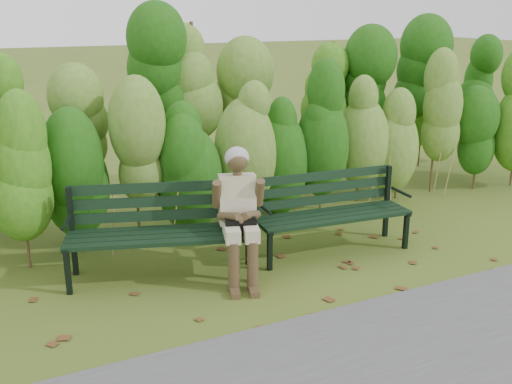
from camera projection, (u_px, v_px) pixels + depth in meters
name	position (u px, v px, depth m)	size (l,w,h in m)	color
ground	(271.00, 272.00, 6.03)	(80.00, 80.00, 0.00)	#455A1E
hedge_band	(202.00, 119.00, 7.26)	(11.04, 1.67, 2.42)	#47381E
leaf_litter	(217.00, 293.00, 5.59)	(5.32, 2.21, 0.01)	brown
bench_left	(161.00, 224.00, 5.83)	(1.91, 1.11, 0.91)	black
bench_right	(329.00, 206.00, 6.47)	(1.73, 0.70, 0.85)	black
seated_woman	(239.00, 207.00, 5.70)	(0.56, 0.79, 1.29)	#C0B995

